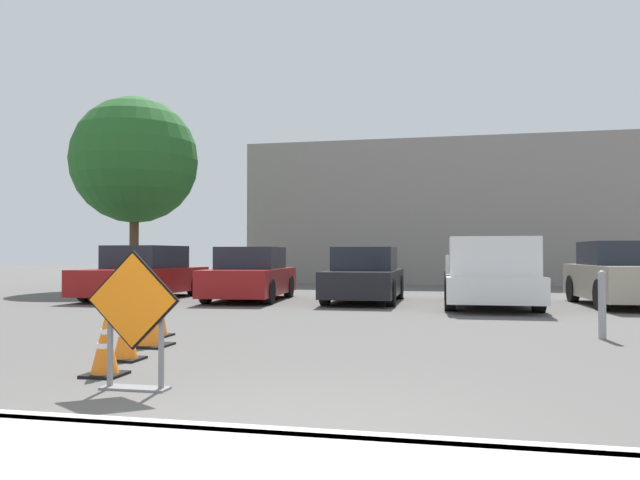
{
  "coord_description": "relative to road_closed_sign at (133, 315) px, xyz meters",
  "views": [
    {
      "loc": [
        1.22,
        -3.8,
        1.25
      ],
      "look_at": [
        -1.44,
        8.63,
        1.53
      ],
      "focal_mm": 35.0,
      "sensor_mm": 36.0,
      "label": 1
    }
  ],
  "objects": [
    {
      "name": "street_tree_behind_lot",
      "position": [
        -8.16,
        14.9,
        3.87
      ],
      "size": [
        4.45,
        4.45,
        6.79
      ],
      "color": "#513823",
      "rests_on": "ground_plane"
    },
    {
      "name": "parked_car_nearest",
      "position": [
        -5.54,
        10.7,
        -0.02
      ],
      "size": [
        2.03,
        4.64,
        1.48
      ],
      "rotation": [
        0.0,
        0.0,
        3.1
      ],
      "color": "maroon",
      "rests_on": "ground_plane"
    },
    {
      "name": "ground_plane",
      "position": [
        1.66,
        8.55,
        -0.69
      ],
      "size": [
        96.0,
        96.0,
        0.0
      ],
      "primitive_type": "plane",
      "color": "#565451"
    },
    {
      "name": "parked_car_fourth",
      "position": [
        6.79,
        10.76,
        0.03
      ],
      "size": [
        2.0,
        4.12,
        1.55
      ],
      "rotation": [
        0.0,
        0.0,
        3.2
      ],
      "color": "#A39984",
      "rests_on": "ground_plane"
    },
    {
      "name": "traffic_cone_nearest",
      "position": [
        -0.62,
        0.55,
        -0.39
      ],
      "size": [
        0.38,
        0.38,
        0.62
      ],
      "color": "black",
      "rests_on": "ground_plane"
    },
    {
      "name": "pickup_truck",
      "position": [
        3.71,
        9.95,
        0.04
      ],
      "size": [
        2.15,
        5.27,
        1.62
      ],
      "rotation": [
        0.0,
        0.0,
        3.16
      ],
      "color": "silver",
      "rests_on": "ground_plane"
    },
    {
      "name": "parked_car_third",
      "position": [
        0.62,
        10.85,
        -0.04
      ],
      "size": [
        1.81,
        4.03,
        1.42
      ],
      "rotation": [
        0.0,
        0.0,
        3.15
      ],
      "color": "black",
      "rests_on": "ground_plane"
    },
    {
      "name": "parked_car_second",
      "position": [
        -2.46,
        10.75,
        -0.03
      ],
      "size": [
        2.03,
        4.15,
        1.43
      ],
      "rotation": [
        0.0,
        0.0,
        3.21
      ],
      "color": "maroon",
      "rests_on": "ground_plane"
    },
    {
      "name": "building_facade_backdrop",
      "position": [
        2.53,
        22.44,
        2.27
      ],
      "size": [
        16.42,
        5.0,
        5.92
      ],
      "color": "gray",
      "rests_on": "ground_plane"
    },
    {
      "name": "traffic_cone_second",
      "position": [
        -0.89,
        1.45,
        -0.4
      ],
      "size": [
        0.38,
        0.38,
        0.61
      ],
      "color": "black",
      "rests_on": "ground_plane"
    },
    {
      "name": "curb_lip",
      "position": [
        1.66,
        -1.45,
        -0.62
      ],
      "size": [
        27.68,
        0.2,
        0.14
      ],
      "color": "#ADAAA3",
      "rests_on": "ground_plane"
    },
    {
      "name": "traffic_cone_fourth",
      "position": [
        -1.5,
        3.49,
        -0.33
      ],
      "size": [
        0.38,
        0.38,
        0.74
      ],
      "color": "black",
      "rests_on": "ground_plane"
    },
    {
      "name": "bollard_nearest",
      "position": [
        5.02,
        4.58,
        -0.16
      ],
      "size": [
        0.12,
        0.12,
        1.01
      ],
      "color": "gray",
      "rests_on": "ground_plane"
    },
    {
      "name": "road_closed_sign",
      "position": [
        0.0,
        0.0,
        0.0
      ],
      "size": [
        0.91,
        0.2,
        1.28
      ],
      "color": "black",
      "rests_on": "ground_plane"
    },
    {
      "name": "traffic_cone_third",
      "position": [
        -1.14,
        2.52,
        -0.38
      ],
      "size": [
        0.52,
        0.52,
        0.65
      ],
      "color": "black",
      "rests_on": "ground_plane"
    }
  ]
}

